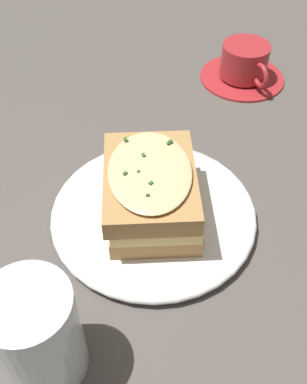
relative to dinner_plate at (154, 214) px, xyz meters
The scene contains 5 objects.
ground_plane 0.03m from the dinner_plate, 118.23° to the right, with size 2.40×2.40×0.00m, color #514C47.
dinner_plate is the anchor object (origin of this frame).
sandwich 0.05m from the dinner_plate, 149.66° to the right, with size 0.15×0.18×0.08m.
teacup_with_saucer 0.35m from the dinner_plate, 41.11° to the left, with size 0.15×0.15×0.06m.
water_glass 0.22m from the dinner_plate, 142.13° to the right, with size 0.08×0.08×0.12m, color silver.
Camera 1 is at (-0.13, -0.31, 0.44)m, focal length 42.00 mm.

